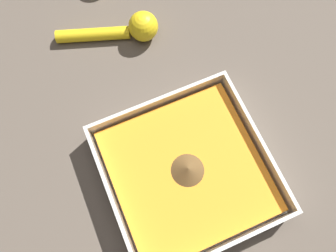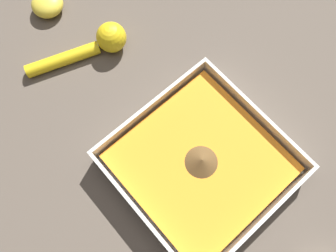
{
  "view_description": "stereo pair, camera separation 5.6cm",
  "coord_description": "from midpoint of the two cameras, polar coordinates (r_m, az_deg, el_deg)",
  "views": [
    {
      "loc": [
        0.05,
        -0.05,
        0.56
      ],
      "look_at": [
        -0.11,
        0.02,
        0.03
      ],
      "focal_mm": 35.0,
      "sensor_mm": 36.0,
      "label": 1
    },
    {
      "loc": [
        0.02,
        -0.1,
        0.56
      ],
      "look_at": [
        -0.11,
        0.02,
        0.03
      ],
      "focal_mm": 35.0,
      "sensor_mm": 36.0,
      "label": 2
    }
  ],
  "objects": [
    {
      "name": "ground_plane",
      "position": [
        0.57,
        2.89,
        -10.78
      ],
      "size": [
        4.0,
        4.0,
        0.0
      ],
      "primitive_type": "plane",
      "color": "brown"
    },
    {
      "name": "square_dish",
      "position": [
        0.56,
        2.78,
        -7.07
      ],
      "size": [
        0.26,
        0.26,
        0.05
      ],
      "color": "silver",
      "rests_on": "ground_plane"
    },
    {
      "name": "lemon_squeezer",
      "position": [
        0.66,
        -14.89,
        13.25
      ],
      "size": [
        0.1,
        0.19,
        0.06
      ],
      "rotation": [
        0.0,
        0.0,
        1.24
      ],
      "color": "yellow",
      "rests_on": "ground_plane"
    },
    {
      "name": "lemon_half",
      "position": [
        0.75,
        -22.42,
        18.75
      ],
      "size": [
        0.06,
        0.06,
        0.04
      ],
      "color": "yellow",
      "rests_on": "ground_plane"
    }
  ]
}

